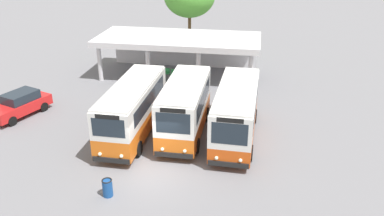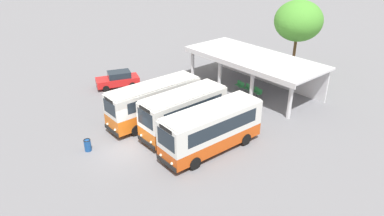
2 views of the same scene
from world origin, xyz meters
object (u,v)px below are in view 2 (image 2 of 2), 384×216
(parked_car_flank, at_px, (118,79))
(waiting_chair_second_from_end, at_px, (242,86))
(city_bus_middle_cream, at_px, (212,128))
(waiting_chair_fifth_seat, at_px, (256,91))
(litter_bin_apron, at_px, (88,145))
(waiting_chair_far_end_seat, at_px, (259,93))
(waiting_chair_fourth_seat, at_px, (251,89))
(city_bus_nearest_orange, at_px, (154,101))
(waiting_chair_middle_seat, at_px, (247,87))
(city_bus_second_in_row, at_px, (184,112))
(waiting_chair_end_by_column, at_px, (238,84))

(parked_car_flank, height_order, waiting_chair_second_from_end, parked_car_flank)
(city_bus_middle_cream, height_order, waiting_chair_fifth_seat, city_bus_middle_cream)
(city_bus_middle_cream, height_order, litter_bin_apron, city_bus_middle_cream)
(city_bus_middle_cream, distance_m, waiting_chair_far_end_seat, 10.38)
(litter_bin_apron, bearing_deg, waiting_chair_fifth_seat, 85.24)
(waiting_chair_fourth_seat, bearing_deg, city_bus_nearest_orange, -97.86)
(waiting_chair_middle_seat, bearing_deg, city_bus_middle_cream, -61.40)
(city_bus_middle_cream, relative_size, waiting_chair_second_from_end, 9.18)
(city_bus_second_in_row, distance_m, waiting_chair_second_from_end, 10.11)
(waiting_chair_fourth_seat, height_order, waiting_chair_far_end_seat, same)
(waiting_chair_second_from_end, height_order, waiting_chair_fifth_seat, same)
(waiting_chair_end_by_column, relative_size, litter_bin_apron, 0.96)
(city_bus_middle_cream, height_order, parked_car_flank, city_bus_middle_cream)
(city_bus_nearest_orange, height_order, waiting_chair_end_by_column, city_bus_nearest_orange)
(city_bus_nearest_orange, bearing_deg, waiting_chair_fifth_seat, 79.12)
(city_bus_middle_cream, relative_size, waiting_chair_end_by_column, 9.18)
(waiting_chair_middle_seat, bearing_deg, waiting_chair_fifth_seat, 0.59)
(city_bus_nearest_orange, bearing_deg, city_bus_second_in_row, 9.84)
(waiting_chair_far_end_seat, height_order, litter_bin_apron, litter_bin_apron)
(parked_car_flank, xyz_separation_m, waiting_chair_fourth_seat, (9.88, 8.91, -0.30))
(waiting_chair_middle_seat, xyz_separation_m, waiting_chair_fifth_seat, (1.12, 0.01, 0.00))
(parked_car_flank, bearing_deg, waiting_chair_second_from_end, 45.07)
(waiting_chair_second_from_end, bearing_deg, waiting_chair_end_by_column, 167.69)
(waiting_chair_far_end_seat, bearing_deg, waiting_chair_end_by_column, 177.39)
(waiting_chair_second_from_end, bearing_deg, waiting_chair_far_end_seat, -0.14)
(waiting_chair_end_by_column, height_order, waiting_chair_fourth_seat, same)
(city_bus_middle_cream, bearing_deg, city_bus_nearest_orange, -175.16)
(waiting_chair_middle_seat, bearing_deg, waiting_chair_end_by_column, -179.61)
(waiting_chair_second_from_end, distance_m, waiting_chair_middle_seat, 0.57)
(waiting_chair_fifth_seat, bearing_deg, waiting_chair_second_from_end, -175.19)
(city_bus_second_in_row, height_order, waiting_chair_end_by_column, city_bus_second_in_row)
(parked_car_flank, bearing_deg, waiting_chair_fifth_seat, 40.52)
(waiting_chair_second_from_end, relative_size, waiting_chair_middle_seat, 1.00)
(city_bus_nearest_orange, distance_m, waiting_chair_fourth_seat, 10.47)
(city_bus_nearest_orange, xyz_separation_m, city_bus_second_in_row, (3.09, 0.54, 0.06))
(city_bus_middle_cream, distance_m, litter_bin_apron, 8.87)
(city_bus_middle_cream, relative_size, waiting_chair_middle_seat, 9.18)
(waiting_chair_second_from_end, xyz_separation_m, waiting_chair_middle_seat, (0.56, 0.13, 0.00))
(parked_car_flank, relative_size, litter_bin_apron, 5.05)
(parked_car_flank, distance_m, waiting_chair_middle_seat, 12.90)
(city_bus_nearest_orange, distance_m, city_bus_middle_cream, 6.21)
(city_bus_nearest_orange, bearing_deg, waiting_chair_second_from_end, 88.29)
(waiting_chair_fifth_seat, bearing_deg, city_bus_nearest_orange, -100.88)
(waiting_chair_fourth_seat, distance_m, waiting_chair_far_end_seat, 1.13)
(city_bus_nearest_orange, bearing_deg, waiting_chair_far_end_seat, 75.96)
(city_bus_middle_cream, xyz_separation_m, waiting_chair_end_by_column, (-6.44, 9.76, -1.28))
(waiting_chair_end_by_column, xyz_separation_m, waiting_chair_middle_seat, (1.12, 0.01, 0.00))
(waiting_chair_second_from_end, xyz_separation_m, litter_bin_apron, (0.30, -16.40, -0.07))
(waiting_chair_far_end_seat, bearing_deg, waiting_chair_fifth_seat, 165.32)
(city_bus_middle_cream, height_order, waiting_chair_second_from_end, city_bus_middle_cream)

